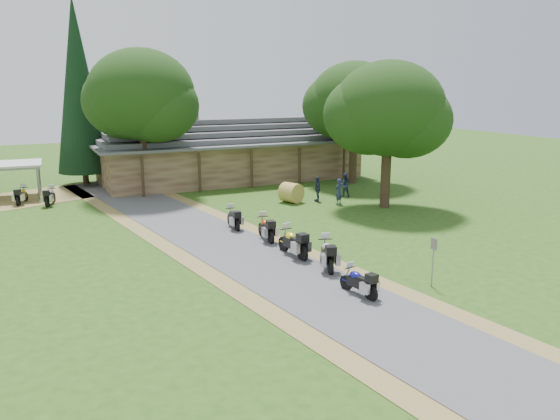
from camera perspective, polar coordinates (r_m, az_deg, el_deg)
name	(u,v)px	position (r m, az deg, el deg)	size (l,w,h in m)	color
ground	(305,285)	(21.11, 2.62, -7.84)	(120.00, 120.00, 0.00)	#254A14
driveway	(252,258)	(24.32, -2.91, -5.00)	(46.00, 46.00, 0.00)	#4B4A4D
lodge	(230,149)	(44.42, -5.25, 6.40)	(21.40, 9.40, 4.90)	brown
motorcycle_row_a	(359,281)	(20.12, 8.21, -7.31)	(1.66, 0.54, 1.14)	navy
motorcycle_row_b	(327,253)	(22.81, 4.97, -4.46)	(1.98, 0.65, 1.36)	#B5B9BD
motorcycle_row_c	(293,241)	(24.32, 1.35, -3.27)	(2.02, 0.66, 1.39)	yellow
motorcycle_row_d	(266,227)	(26.85, -1.47, -1.79)	(1.91, 0.62, 1.31)	#C33B0E
motorcycle_row_e	(233,217)	(29.16, -4.90, -0.74)	(1.77, 0.58, 1.21)	black
motorcycle_carport_a	(22,195)	(38.79, -25.39, 1.47)	(1.75, 0.57, 1.20)	yellow
motorcycle_carport_b	(50,196)	(37.67, -22.91, 1.40)	(1.76, 0.58, 1.21)	slate
person_a	(339,189)	(35.06, 6.14, 2.17)	(0.55, 0.40, 1.94)	navy
person_b	(345,183)	(37.53, 6.76, 2.84)	(0.54, 0.39, 1.90)	navy
person_c	(317,187)	(35.84, 3.93, 2.43)	(0.54, 0.39, 1.91)	navy
hay_bale	(291,193)	(35.43, 1.17, 1.82)	(1.29, 1.29, 1.18)	#A5863C
sign_post	(433,262)	(21.41, 15.68, -5.29)	(0.35, 0.06, 1.93)	gray
oak_lodge_left	(142,114)	(38.80, -14.22, 9.68)	(7.24, 7.24, 11.06)	black
oak_lodge_right	(354,117)	(42.48, 7.77, 9.62)	(6.94, 6.94, 10.19)	black
oak_driveway	(388,128)	(34.12, 11.20, 8.40)	(6.77, 6.77, 9.83)	black
cedar_near	(79,93)	(43.80, -20.27, 11.43)	(3.84, 3.84, 13.82)	black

